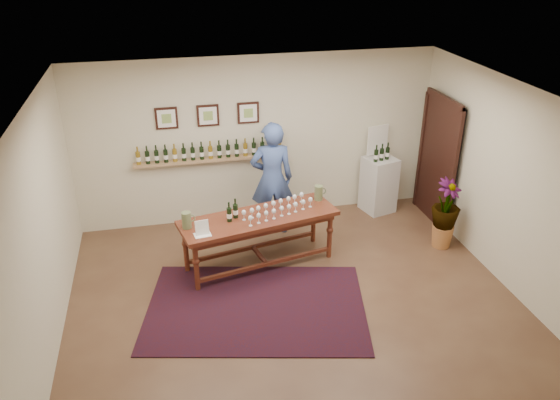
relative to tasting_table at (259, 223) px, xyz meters
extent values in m
plane|color=#4F3223|center=(0.29, -0.92, -0.69)|extent=(6.00, 6.00, 0.00)
plane|color=beige|center=(0.29, 1.58, 0.71)|extent=(6.00, 0.00, 6.00)
plane|color=beige|center=(0.29, -3.42, 0.71)|extent=(6.00, 0.00, 6.00)
plane|color=beige|center=(-2.71, -0.92, 0.71)|extent=(0.00, 5.00, 5.00)
plane|color=beige|center=(3.29, -0.92, 0.71)|extent=(0.00, 5.00, 5.00)
plane|color=silver|center=(0.29, -0.92, 2.11)|extent=(6.00, 6.00, 0.00)
cube|color=tan|center=(-0.51, 1.49, 0.46)|extent=(2.50, 0.16, 0.04)
cube|color=black|center=(3.23, 0.78, 0.36)|extent=(0.10, 1.00, 2.10)
cube|color=black|center=(3.18, 0.78, 0.36)|extent=(0.04, 1.12, 2.22)
cube|color=black|center=(-1.16, 1.56, 1.19)|extent=(0.35, 0.03, 0.35)
cube|color=white|center=(-1.16, 1.54, 1.19)|extent=(0.28, 0.01, 0.28)
cube|color=#8AAA55|center=(-1.16, 1.54, 1.19)|extent=(0.15, 0.00, 0.15)
cube|color=black|center=(-0.51, 1.56, 1.19)|extent=(0.35, 0.03, 0.35)
cube|color=white|center=(-0.51, 1.54, 1.19)|extent=(0.28, 0.01, 0.28)
cube|color=#8AAA55|center=(-0.51, 1.54, 1.19)|extent=(0.15, 0.00, 0.15)
cube|color=black|center=(0.14, 1.56, 1.19)|extent=(0.35, 0.03, 0.35)
cube|color=white|center=(0.14, 1.54, 1.19)|extent=(0.28, 0.01, 0.28)
cube|color=#8AAA55|center=(0.14, 1.54, 1.19)|extent=(0.15, 0.00, 0.15)
cube|color=#450E0C|center=(-0.25, -1.04, -0.69)|extent=(3.24, 2.52, 0.02)
cube|color=#4E1913|center=(0.00, 0.00, 0.09)|extent=(2.41, 1.20, 0.06)
cube|color=#4E1913|center=(0.00, 0.00, 0.02)|extent=(2.26, 1.05, 0.10)
cylinder|color=#4E1913|center=(-0.97, -0.47, -0.32)|extent=(0.09, 0.09, 0.75)
cylinder|color=#4E1913|center=(1.08, -0.04, -0.32)|extent=(0.09, 0.09, 0.75)
cylinder|color=#4E1913|center=(-1.08, 0.04, -0.32)|extent=(0.09, 0.09, 0.75)
cylinder|color=#4E1913|center=(0.97, 0.47, -0.32)|extent=(0.09, 0.09, 0.75)
cube|color=#4E1913|center=(0.05, -0.26, -0.55)|extent=(2.06, 0.49, 0.05)
cube|color=#4E1913|center=(-0.05, 0.26, -0.55)|extent=(2.06, 0.49, 0.05)
cube|color=#4E1913|center=(0.00, 0.00, -0.55)|extent=(0.16, 0.52, 0.05)
cube|color=white|center=(-0.85, -0.35, 0.23)|extent=(0.25, 0.19, 0.21)
cube|color=silver|center=(2.39, 1.29, -0.20)|extent=(0.61, 0.61, 0.99)
cube|color=white|center=(2.37, 1.44, 0.58)|extent=(0.41, 0.13, 0.57)
cone|color=#B16F3B|center=(2.92, -0.12, -0.51)|extent=(0.34, 0.34, 0.36)
imported|color=#1F3917|center=(2.92, -0.12, -0.02)|extent=(0.70, 0.70, 0.62)
imported|color=#3E5693|center=(0.40, 0.94, 0.26)|extent=(0.73, 0.51, 1.90)
camera|label=1|loc=(-1.23, -6.86, 3.84)|focal=35.00mm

